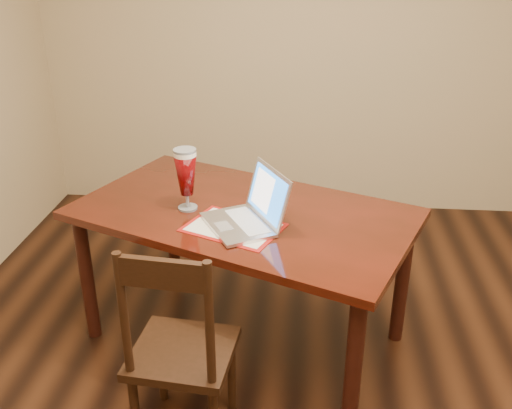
{
  "coord_description": "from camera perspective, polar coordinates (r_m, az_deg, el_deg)",
  "views": [
    {
      "loc": [
        -0.22,
        -1.82,
        2.0
      ],
      "look_at": [
        -0.45,
        0.64,
        0.85
      ],
      "focal_mm": 40.0,
      "sensor_mm": 36.0,
      "label": 1
    }
  ],
  "objects": [
    {
      "name": "room_shell",
      "position": [
        1.85,
        12.61,
        16.99
      ],
      "size": [
        4.51,
        5.01,
        2.71
      ],
      "color": "tan",
      "rests_on": "ground"
    },
    {
      "name": "dining_table",
      "position": [
        2.87,
        -1.47,
        -2.06
      ],
      "size": [
        1.88,
        1.5,
        1.09
      ],
      "rotation": [
        0.0,
        0.0,
        -0.4
      ],
      "color": "#451109",
      "rests_on": "ground"
    },
    {
      "name": "dining_chair",
      "position": [
        2.44,
        -7.61,
        -14.37
      ],
      "size": [
        0.45,
        0.44,
        0.98
      ],
      "rotation": [
        0.0,
        0.0,
        -0.1
      ],
      "color": "black",
      "rests_on": "ground"
    }
  ]
}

